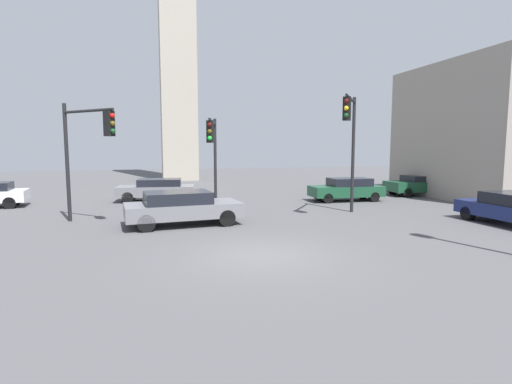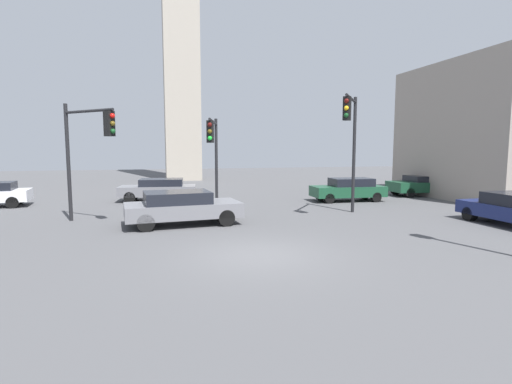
{
  "view_description": "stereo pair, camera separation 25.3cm",
  "coord_description": "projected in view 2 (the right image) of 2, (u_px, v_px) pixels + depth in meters",
  "views": [
    {
      "loc": [
        -3.2,
        -11.09,
        3.19
      ],
      "look_at": [
        1.43,
        5.82,
        1.24
      ],
      "focal_mm": 27.59,
      "sensor_mm": 36.0,
      "label": 1
    },
    {
      "loc": [
        -2.95,
        -11.16,
        3.19
      ],
      "look_at": [
        1.43,
        5.82,
        1.24
      ],
      "focal_mm": 27.59,
      "sensor_mm": 36.0,
      "label": 2
    }
  ],
  "objects": [
    {
      "name": "traffic_light_1",
      "position": [
        88.0,
        140.0,
        16.37
      ],
      "size": [
        2.27,
        2.21,
        5.1
      ],
      "rotation": [
        0.0,
        0.0,
        -0.77
      ],
      "color": "black",
      "rests_on": "ground_plane"
    },
    {
      "name": "car_0",
      "position": [
        424.0,
        185.0,
        26.64
      ],
      "size": [
        4.65,
        2.38,
        1.36
      ],
      "rotation": [
        0.0,
        0.0,
        3.07
      ],
      "color": "#19472D",
      "rests_on": "ground_plane"
    },
    {
      "name": "traffic_light_0",
      "position": [
        213.0,
        144.0,
        19.55
      ],
      "size": [
        1.06,
        3.77,
        4.79
      ],
      "rotation": [
        0.0,
        0.0,
        -1.8
      ],
      "color": "black",
      "rests_on": "ground_plane"
    },
    {
      "name": "car_3",
      "position": [
        182.0,
        207.0,
        16.44
      ],
      "size": [
        4.9,
        2.56,
        1.41
      ],
      "rotation": [
        0.0,
        0.0,
        0.09
      ],
      "color": "slate",
      "rests_on": "ground_plane"
    },
    {
      "name": "ground_plane",
      "position": [
        258.0,
        255.0,
        11.82
      ],
      "size": [
        102.84,
        102.84,
        0.0
      ],
      "primitive_type": "plane",
      "color": "#4C4C4F"
    },
    {
      "name": "skyline_tower",
      "position": [
        180.0,
        5.0,
        38.55
      ],
      "size": [
        3.46,
        3.46,
        34.32
      ],
      "primitive_type": "cube",
      "color": "#A89E8E",
      "rests_on": "ground_plane"
    },
    {
      "name": "car_1",
      "position": [
        159.0,
        189.0,
        24.02
      ],
      "size": [
        4.71,
        2.38,
        1.35
      ],
      "rotation": [
        0.0,
        0.0,
        3.04
      ],
      "color": "slate",
      "rests_on": "ground_plane"
    },
    {
      "name": "car_4",
      "position": [
        349.0,
        189.0,
        23.86
      ],
      "size": [
        4.45,
        2.01,
        1.39
      ],
      "rotation": [
        0.0,
        0.0,
        3.09
      ],
      "color": "#19472D",
      "rests_on": "ground_plane"
    },
    {
      "name": "building_flank",
      "position": [
        511.0,
        132.0,
        25.86
      ],
      "size": [
        10.9,
        9.94,
        8.55
      ],
      "primitive_type": "cube",
      "color": "gray",
      "rests_on": "ground_plane"
    },
    {
      "name": "traffic_light_3",
      "position": [
        351.0,
        131.0,
        18.17
      ],
      "size": [
        1.87,
        2.52,
        5.69
      ],
      "rotation": [
        0.0,
        0.0,
        -2.19
      ],
      "color": "black",
      "rests_on": "ground_plane"
    }
  ]
}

